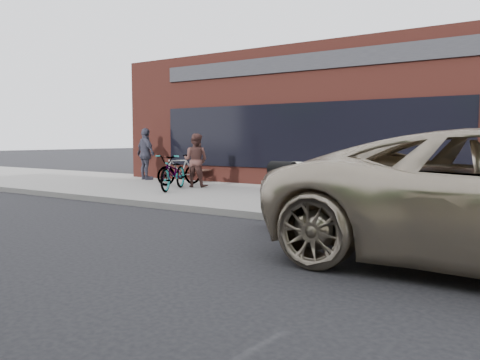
{
  "coord_description": "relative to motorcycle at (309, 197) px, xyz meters",
  "views": [
    {
      "loc": [
        4.41,
        -3.94,
        1.61
      ],
      "look_at": [
        -0.33,
        3.32,
        0.85
      ],
      "focal_mm": 35.0,
      "sensor_mm": 36.0,
      "label": 1
    }
  ],
  "objects": [
    {
      "name": "cafe_patron_left",
      "position": [
        -5.56,
        3.88,
        0.34
      ],
      "size": [
        0.91,
        0.79,
        1.63
      ],
      "primitive_type": "imported",
      "rotation": [
        0.0,
        0.0,
        3.38
      ],
      "color": "#472A26",
      "rests_on": "near_sidewalk"
    },
    {
      "name": "motorcycle",
      "position": [
        0.0,
        0.0,
        0.0
      ],
      "size": [
        2.28,
        0.84,
        1.46
      ],
      "rotation": [
        0.0,
        0.0,
        -0.2
      ],
      "color": "black",
      "rests_on": "ground"
    },
    {
      "name": "bicycle_front",
      "position": [
        -5.58,
        2.88,
        0.03
      ],
      "size": [
        1.35,
        2.05,
        1.02
      ],
      "primitive_type": "imported",
      "rotation": [
        0.0,
        0.0,
        0.38
      ],
      "color": "gray",
      "rests_on": "near_sidewalk"
    },
    {
      "name": "bicycle_rear",
      "position": [
        -6.4,
        4.1,
        0.0
      ],
      "size": [
        0.94,
        1.67,
        0.97
      ],
      "primitive_type": "imported",
      "rotation": [
        0.0,
        0.0,
        -0.32
      ],
      "color": "gray",
      "rests_on": "near_sidewalk"
    },
    {
      "name": "near_sidewalk",
      "position": [
        -1.06,
        3.64,
        -0.55
      ],
      "size": [
        44.0,
        6.0,
        0.15
      ],
      "primitive_type": "cube",
      "color": "gray",
      "rests_on": "ground"
    },
    {
      "name": "cafe_patron_right",
      "position": [
        -8.67,
        4.92,
        0.45
      ],
      "size": [
        1.17,
        0.75,
        1.85
      ],
      "primitive_type": "imported",
      "rotation": [
        0.0,
        0.0,
        2.84
      ],
      "color": "#393848",
      "rests_on": "near_sidewalk"
    },
    {
      "name": "sandwich_sign",
      "position": [
        -1.72,
        3.22,
        -0.03
      ],
      "size": [
        0.63,
        0.59,
        0.89
      ],
      "rotation": [
        0.0,
        0.0,
        -0.15
      ],
      "color": "beige",
      "rests_on": "near_sidewalk"
    },
    {
      "name": "storefront",
      "position": [
        -3.06,
        10.62,
        1.62
      ],
      "size": [
        14.0,
        10.07,
        4.5
      ],
      "color": "#59241C",
      "rests_on": "ground"
    },
    {
      "name": "cafe_table",
      "position": [
        -6.57,
        5.44,
        -0.09
      ],
      "size": [
        0.73,
        0.73,
        0.42
      ],
      "color": "black",
      "rests_on": "near_sidewalk"
    },
    {
      "name": "ground",
      "position": [
        -1.06,
        -3.36,
        -0.63
      ],
      "size": [
        120.0,
        120.0,
        0.0
      ],
      "primitive_type": "plane",
      "color": "black",
      "rests_on": "ground"
    }
  ]
}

